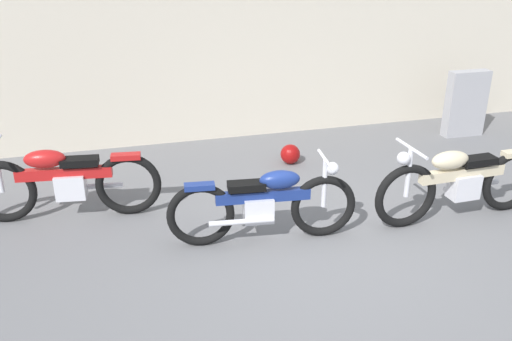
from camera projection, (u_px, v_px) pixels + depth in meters
name	position (u px, v px, depth m)	size (l,w,h in m)	color
ground_plane	(330.00, 251.00, 5.88)	(40.00, 40.00, 0.00)	slate
building_wall	(242.00, 48.00, 8.68)	(18.00, 0.30, 2.81)	beige
stone_marker	(466.00, 104.00, 8.94)	(0.66, 0.20, 1.07)	#9E9EA3
helmet	(290.00, 154.00, 8.00)	(0.28, 0.28, 0.28)	maroon
motorcycle_cream	(459.00, 181.00, 6.36)	(2.16, 0.60, 0.97)	black
motorcycle_red	(64.00, 181.00, 6.37)	(2.16, 0.60, 0.97)	black
motorcycle_blue	(265.00, 204.00, 5.91)	(2.04, 0.57, 0.92)	black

